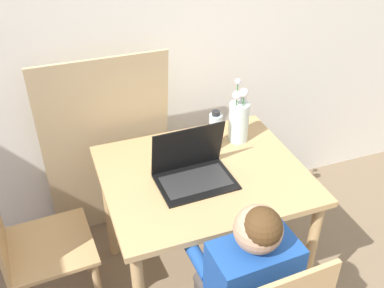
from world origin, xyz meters
TOP-DOWN VIEW (x-y plane):
  - wall_back at (0.00, 2.23)m, footprint 6.40×0.05m
  - dining_table at (0.23, 1.55)m, footprint 0.93×0.79m
  - chair_spare at (-0.59, 1.63)m, footprint 0.42×0.42m
  - person_seated at (0.18, 0.98)m, footprint 0.34×0.44m
  - laptop at (0.17, 1.53)m, footprint 0.35×0.26m
  - flower_vase at (0.50, 1.75)m, footprint 0.10×0.10m
  - water_bottle at (0.36, 1.73)m, footprint 0.07×0.07m
  - cardboard_panel at (-0.13, 2.08)m, footprint 0.68×0.18m

SIDE VIEW (x-z plane):
  - chair_spare at x=-0.59m, z-range 0.01..0.92m
  - cardboard_panel at x=-0.13m, z-range 0.00..1.17m
  - dining_table at x=0.23m, z-range 0.26..0.99m
  - person_seated at x=0.18m, z-range 0.12..1.16m
  - laptop at x=0.17m, z-range 0.66..0.91m
  - water_bottle at x=0.36m, z-range 0.72..0.93m
  - flower_vase at x=0.50m, z-range 0.68..1.02m
  - wall_back at x=0.00m, z-range 0.00..2.50m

